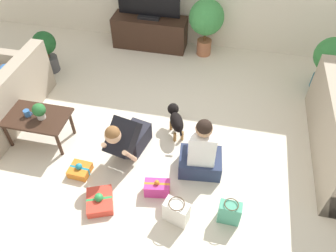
{
  "coord_description": "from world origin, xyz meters",
  "views": [
    {
      "loc": [
        0.74,
        -2.94,
        3.36
      ],
      "look_at": [
        0.11,
        -0.13,
        0.45
      ],
      "focal_mm": 35.0,
      "sensor_mm": 36.0,
      "label": 1
    }
  ],
  "objects": [
    {
      "name": "gift_bag_a",
      "position": [
        0.43,
        -1.12,
        0.16
      ],
      "size": [
        0.3,
        0.22,
        0.33
      ],
      "rotation": [
        0.0,
        0.0,
        -0.26
      ],
      "color": "white",
      "rests_on": "ground_plane"
    },
    {
      "name": "dog",
      "position": [
        0.15,
        0.22,
        0.24
      ],
      "size": [
        0.32,
        0.53,
        0.37
      ],
      "rotation": [
        0.0,
        0.0,
        3.58
      ],
      "color": "black",
      "rests_on": "ground_plane"
    },
    {
      "name": "tv_console",
      "position": [
        -0.77,
        2.33,
        0.28
      ],
      "size": [
        1.34,
        0.45,
        0.57
      ],
      "color": "#382319",
      "rests_on": "ground_plane"
    },
    {
      "name": "person_sitting",
      "position": [
        0.58,
        -0.38,
        0.33
      ],
      "size": [
        0.56,
        0.52,
        0.9
      ],
      "rotation": [
        0.0,
        0.0,
        3.26
      ],
      "color": "#283351",
      "rests_on": "ground_plane"
    },
    {
      "name": "tabletop_plant",
      "position": [
        -1.51,
        -0.32,
        0.56
      ],
      "size": [
        0.17,
        0.17,
        0.22
      ],
      "color": "beige",
      "rests_on": "coffee_table"
    },
    {
      "name": "potted_plant_corner_left",
      "position": [
        -2.25,
        1.21,
        0.42
      ],
      "size": [
        0.38,
        0.38,
        0.72
      ],
      "color": "#4C4C51",
      "rests_on": "ground_plane"
    },
    {
      "name": "ground_plane",
      "position": [
        0.0,
        0.0,
        0.0
      ],
      "size": [
        16.0,
        16.0,
        0.0
      ],
      "primitive_type": "plane",
      "color": "beige"
    },
    {
      "name": "mug",
      "position": [
        -1.7,
        -0.33,
        0.48
      ],
      "size": [
        0.12,
        0.08,
        0.09
      ],
      "color": "#386BAD",
      "rests_on": "coffee_table"
    },
    {
      "name": "person_kneeling",
      "position": [
        -0.37,
        -0.33,
        0.33
      ],
      "size": [
        0.46,
        0.78,
        0.76
      ],
      "rotation": [
        0.0,
        0.0,
        -0.21
      ],
      "color": "#23232D",
      "rests_on": "ground_plane"
    },
    {
      "name": "gift_box_b",
      "position": [
        0.13,
        -0.82,
        0.09
      ],
      "size": [
        0.32,
        0.22,
        0.23
      ],
      "rotation": [
        0.0,
        0.0,
        0.17
      ],
      "color": "#CC3389",
      "rests_on": "ground_plane"
    },
    {
      "name": "gift_box_c",
      "position": [
        -0.88,
        -0.75,
        0.06
      ],
      "size": [
        0.26,
        0.25,
        0.17
      ],
      "rotation": [
        0.0,
        0.0,
        -0.04
      ],
      "color": "orange",
      "rests_on": "ground_plane"
    },
    {
      "name": "potted_plant_back_right",
      "position": [
        0.25,
        2.28,
        0.67
      ],
      "size": [
        0.6,
        0.6,
        1.02
      ],
      "color": "#A36042",
      "rests_on": "ground_plane"
    },
    {
      "name": "gift_bag_b",
      "position": [
        0.99,
        -1.0,
        0.15
      ],
      "size": [
        0.24,
        0.16,
        0.32
      ],
      "rotation": [
        0.0,
        0.0,
        -0.02
      ],
      "color": "#4CA384",
      "rests_on": "ground_plane"
    },
    {
      "name": "coffee_table",
      "position": [
        -1.61,
        -0.32,
        0.38
      ],
      "size": [
        0.85,
        0.52,
        0.44
      ],
      "color": "#382319",
      "rests_on": "ground_plane"
    },
    {
      "name": "potted_plant_corner_right",
      "position": [
        2.25,
        1.71,
        0.54
      ],
      "size": [
        0.54,
        0.54,
        0.88
      ],
      "color": "#336B84",
      "rests_on": "ground_plane"
    },
    {
      "name": "gift_box_a",
      "position": [
        -0.48,
        -1.12,
        0.06
      ],
      "size": [
        0.4,
        0.44,
        0.19
      ],
      "rotation": [
        0.0,
        0.0,
        0.38
      ],
      "color": "red",
      "rests_on": "ground_plane"
    }
  ]
}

